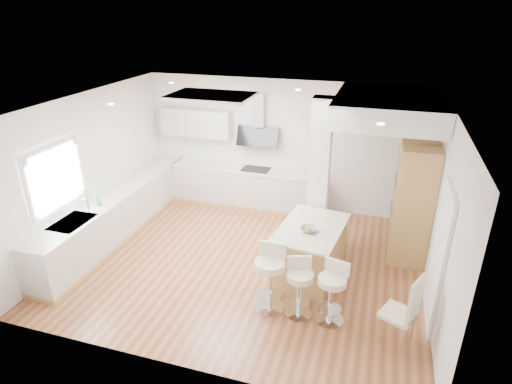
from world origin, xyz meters
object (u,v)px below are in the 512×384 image
(bar_stool_b, at_px, (299,285))
(peninsula, at_px, (310,250))
(dining_chair, at_px, (406,309))
(bar_stool_c, at_px, (332,290))
(bar_stool_a, at_px, (270,274))

(bar_stool_b, bearing_deg, peninsula, 73.62)
(bar_stool_b, distance_m, dining_chair, 1.46)
(bar_stool_c, relative_size, dining_chair, 0.88)
(peninsula, distance_m, bar_stool_a, 1.12)
(peninsula, height_order, bar_stool_a, bar_stool_a)
(bar_stool_c, distance_m, dining_chair, 1.00)
(bar_stool_c, xyz_separation_m, dining_chair, (0.98, -0.19, 0.04))
(bar_stool_c, height_order, dining_chair, dining_chair)
(peninsula, relative_size, bar_stool_c, 1.68)
(bar_stool_a, relative_size, dining_chair, 0.97)
(bar_stool_c, bearing_deg, peninsula, 130.79)
(bar_stool_a, xyz_separation_m, bar_stool_c, (0.91, -0.03, -0.06))
(peninsula, xyz_separation_m, dining_chair, (1.48, -1.25, 0.12))
(bar_stool_a, relative_size, bar_stool_b, 1.14)
(bar_stool_b, relative_size, bar_stool_c, 0.97)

